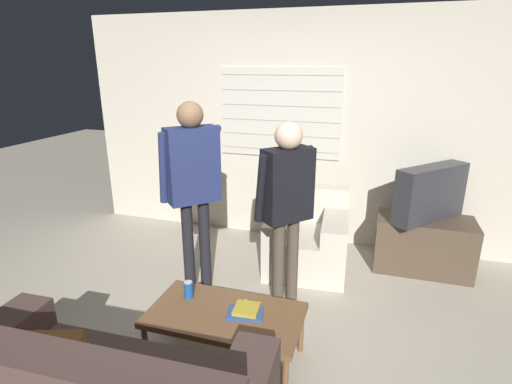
{
  "coord_description": "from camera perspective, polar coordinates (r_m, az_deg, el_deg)",
  "views": [
    {
      "loc": [
        0.84,
        -2.39,
        2.02
      ],
      "look_at": [
        -0.09,
        0.59,
        1.0
      ],
      "focal_mm": 28.0,
      "sensor_mm": 36.0,
      "label": 1
    }
  ],
  "objects": [
    {
      "name": "spare_remote",
      "position": [
        2.89,
        -2.12,
        -15.87
      ],
      "size": [
        0.09,
        0.14,
        0.02
      ],
      "rotation": [
        0.0,
        0.0,
        -0.41
      ],
      "color": "white",
      "rests_on": "coffee_table"
    },
    {
      "name": "tv",
      "position": [
        4.19,
        23.63,
        -0.15
      ],
      "size": [
        0.7,
        0.75,
        0.54
      ],
      "rotation": [
        0.0,
        0.0,
        3.98
      ],
      "color": "#2D2D33",
      "rests_on": "tv_stand"
    },
    {
      "name": "soda_can",
      "position": [
        3.01,
        -9.61,
        -13.58
      ],
      "size": [
        0.07,
        0.07,
        0.13
      ],
      "color": "#194C9E",
      "rests_on": "coffee_table"
    },
    {
      "name": "ground_plane",
      "position": [
        3.23,
        -1.74,
        -20.5
      ],
      "size": [
        16.0,
        16.0,
        0.0
      ],
      "primitive_type": "plane",
      "color": "#B2A893"
    },
    {
      "name": "tv_stand",
      "position": [
        4.37,
        22.77,
        -6.92
      ],
      "size": [
        0.92,
        0.47,
        0.55
      ],
      "color": "#4C3D2D",
      "rests_on": "ground_plane"
    },
    {
      "name": "armchair_beige",
      "position": [
        4.16,
        7.39,
        -6.35
      ],
      "size": [
        0.85,
        0.94,
        0.77
      ],
      "rotation": [
        0.0,
        0.0,
        3.22
      ],
      "color": "beige",
      "rests_on": "ground_plane"
    },
    {
      "name": "person_right_standing",
      "position": [
        3.22,
        4.37,
        -0.28
      ],
      "size": [
        0.47,
        0.76,
        1.59
      ],
      "rotation": [
        0.0,
        0.0,
        0.81
      ],
      "color": "#4C4233",
      "rests_on": "ground_plane"
    },
    {
      "name": "coffee_table",
      "position": [
        2.87,
        -4.42,
        -17.39
      ],
      "size": [
        1.05,
        0.58,
        0.39
      ],
      "color": "brown",
      "rests_on": "ground_plane"
    },
    {
      "name": "book_stack",
      "position": [
        2.81,
        -1.46,
        -16.66
      ],
      "size": [
        0.26,
        0.21,
        0.05
      ],
      "color": "#284C89",
      "rests_on": "coffee_table"
    },
    {
      "name": "wall_back",
      "position": [
        4.55,
        6.4,
        8.68
      ],
      "size": [
        5.2,
        0.08,
        2.55
      ],
      "color": "beige",
      "rests_on": "ground_plane"
    },
    {
      "name": "person_left_standing",
      "position": [
        3.46,
        -9.04,
        2.46
      ],
      "size": [
        0.51,
        0.85,
        1.72
      ],
      "rotation": [
        0.0,
        0.0,
        0.79
      ],
      "color": "black",
      "rests_on": "ground_plane"
    }
  ]
}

